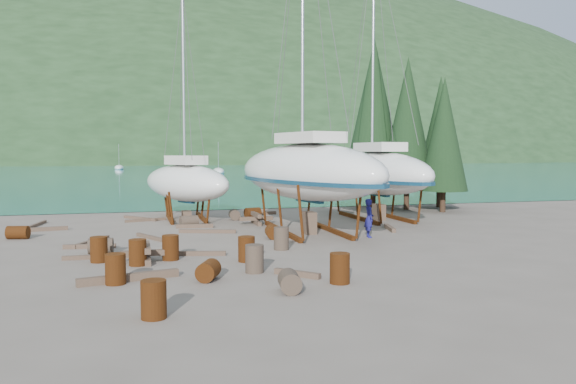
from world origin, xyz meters
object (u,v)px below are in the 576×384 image
object	(u,v)px
large_sailboat_far	(376,172)
large_sailboat_near	(306,171)
small_sailboat_shore	(185,182)
worker	(369,218)

from	to	relation	value
large_sailboat_far	large_sailboat_near	bearing A→B (deg)	-150.01
large_sailboat_near	small_sailboat_shore	size ratio (longest dim) A/B	1.40
large_sailboat_far	worker	bearing A→B (deg)	-123.15
small_sailboat_shore	worker	bearing A→B (deg)	-75.14
large_sailboat_near	small_sailboat_shore	bearing A→B (deg)	112.89
large_sailboat_near	worker	world-z (taller)	large_sailboat_near
large_sailboat_far	worker	xyz separation A→B (m)	(-3.14, -6.30, -1.79)
large_sailboat_far	small_sailboat_shore	size ratio (longest dim) A/B	1.26
large_sailboat_near	worker	size ratio (longest dim) A/B	10.46
large_sailboat_near	small_sailboat_shore	world-z (taller)	large_sailboat_near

